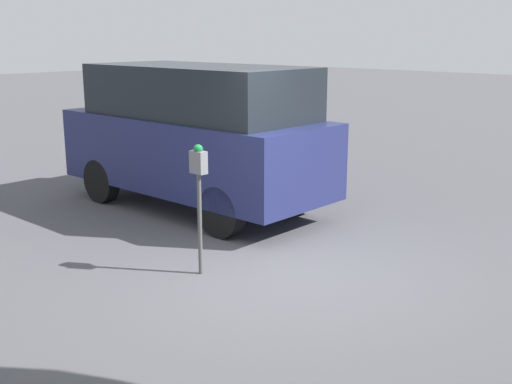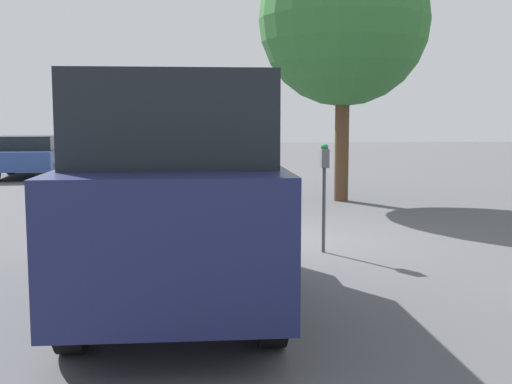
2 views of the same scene
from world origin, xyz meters
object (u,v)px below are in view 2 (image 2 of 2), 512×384
at_px(parked_van, 178,184).
at_px(car_distant, 29,155).
at_px(street_tree, 344,21).
at_px(parking_meter_near, 324,173).

bearing_deg(parked_van, car_distant, -160.17).
bearing_deg(street_tree, parking_meter_near, -14.20).
xyz_separation_m(parking_meter_near, street_tree, (-5.66, 1.43, 2.94)).
relative_size(parked_van, street_tree, 0.77).
bearing_deg(parking_meter_near, street_tree, 166.14).
height_order(parked_van, street_tree, street_tree).
height_order(car_distant, street_tree, street_tree).
xyz_separation_m(parked_van, street_tree, (-7.90, 3.38, 2.85)).
distance_m(parking_meter_near, street_tree, 6.54).
bearing_deg(street_tree, parked_van, -23.19).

